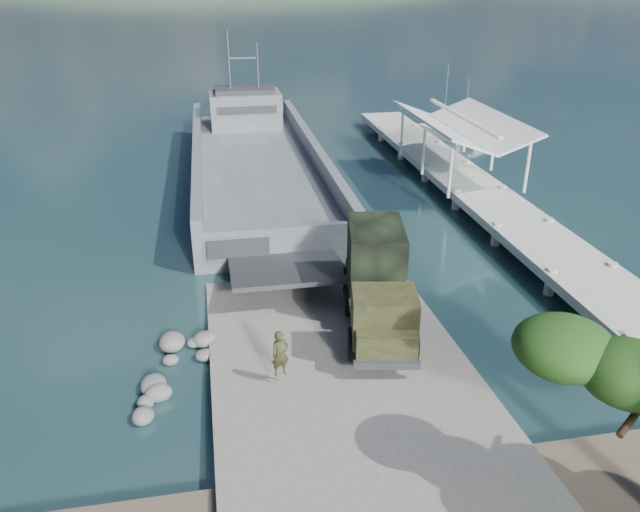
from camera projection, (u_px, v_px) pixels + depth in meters
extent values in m
plane|color=#1C3D45|center=(337.00, 366.00, 24.95)|extent=(1400.00, 1400.00, 0.00)
cube|color=slate|center=(343.00, 376.00, 23.95)|extent=(10.00, 18.00, 0.50)
cube|color=beige|center=(467.00, 184.00, 42.74)|extent=(4.00, 44.00, 0.50)
cube|color=#51595F|center=(257.00, 175.00, 46.33)|extent=(9.32, 30.16, 2.51)
cube|color=#51595F|center=(197.00, 153.00, 44.88)|extent=(0.90, 30.08, 1.30)
cube|color=#51595F|center=(312.00, 148.00, 46.22)|extent=(0.90, 30.08, 1.30)
cube|color=#51595F|center=(280.00, 250.00, 32.77)|extent=(9.03, 0.49, 2.61)
cube|color=#51595F|center=(246.00, 110.00, 54.11)|extent=(6.05, 4.07, 3.01)
cube|color=#2E3134|center=(245.00, 90.00, 53.39)|extent=(5.04, 3.26, 0.40)
cylinder|color=gray|center=(229.00, 62.00, 52.23)|extent=(0.16, 0.16, 5.01)
cylinder|color=gray|center=(258.00, 68.00, 52.82)|extent=(0.16, 0.16, 4.01)
cylinder|color=black|center=(354.00, 343.00, 24.37)|extent=(0.67, 1.34, 1.28)
cylinder|color=black|center=(412.00, 343.00, 24.37)|extent=(0.67, 1.34, 1.28)
cylinder|color=black|center=(350.00, 302.00, 27.41)|extent=(0.67, 1.34, 1.28)
cylinder|color=black|center=(402.00, 302.00, 27.41)|extent=(0.67, 1.34, 1.28)
cylinder|color=black|center=(348.00, 281.00, 29.20)|extent=(0.67, 1.34, 1.28)
cylinder|color=black|center=(397.00, 281.00, 29.20)|extent=(0.67, 1.34, 1.28)
cube|color=black|center=(377.00, 305.00, 26.81)|extent=(3.52, 7.77, 0.25)
cube|color=black|center=(384.00, 316.00, 23.96)|extent=(2.79, 2.40, 1.97)
cube|color=black|center=(386.00, 344.00, 23.10)|extent=(2.39, 1.29, 0.99)
cube|color=black|center=(375.00, 283.00, 27.92)|extent=(3.27, 4.92, 0.35)
cube|color=black|center=(376.00, 253.00, 27.49)|extent=(3.02, 4.12, 2.47)
cube|color=#2E3134|center=(387.00, 365.00, 22.90)|extent=(2.47, 0.70, 0.30)
imported|color=black|center=(281.00, 363.00, 22.75)|extent=(0.73, 0.57, 1.79)
cube|color=white|center=(463.00, 139.00, 56.73)|extent=(2.60, 5.03, 0.79)
cube|color=white|center=(470.00, 136.00, 55.79)|extent=(1.55, 1.68, 0.53)
cylinder|color=gray|center=(467.00, 108.00, 55.52)|extent=(0.09, 0.09, 5.27)
cube|color=white|center=(443.00, 134.00, 58.41)|extent=(3.43, 5.87, 0.92)
cube|color=white|center=(451.00, 130.00, 57.35)|extent=(1.90, 2.03, 0.62)
cylinder|color=gray|center=(446.00, 98.00, 57.00)|extent=(0.10, 0.10, 6.16)
ellipsoid|color=#143A0F|center=(564.00, 347.00, 16.53)|extent=(2.68, 2.68, 1.53)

